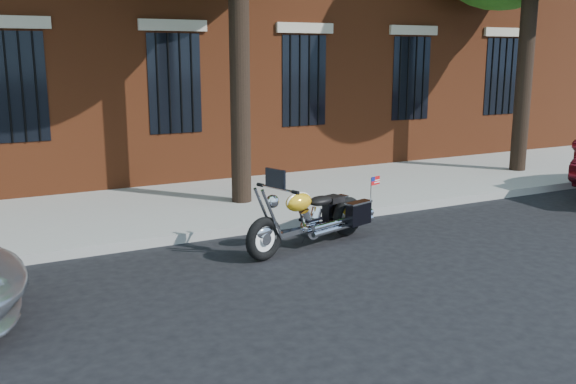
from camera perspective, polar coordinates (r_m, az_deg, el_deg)
ground at (r=9.10m, az=0.35°, el=-5.71°), size 120.00×120.00×0.00m
curb at (r=10.27m, az=-3.28°, el=-3.21°), size 40.00×0.16×0.15m
sidewalk at (r=11.95m, az=-7.02°, el=-1.06°), size 40.00×3.60×0.15m
motorcycle at (r=9.46m, az=2.38°, el=-2.35°), size 2.49×1.14×1.26m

